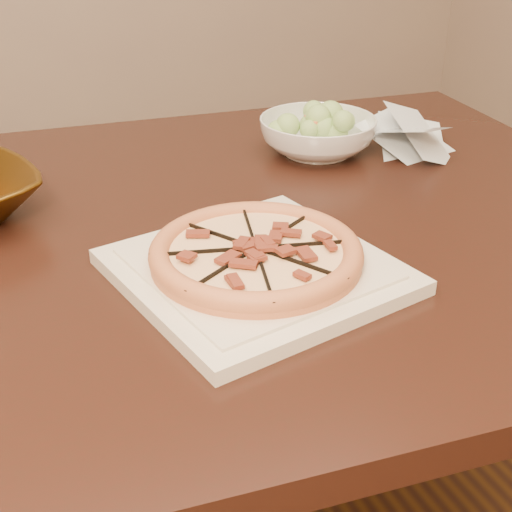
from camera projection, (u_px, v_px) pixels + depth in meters
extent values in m
cube|color=black|center=(136.00, 245.00, 0.97)|extent=(1.59, 1.11, 0.04)
cylinder|color=black|center=(377.00, 260.00, 1.71)|extent=(0.07, 0.07, 0.71)
cube|color=beige|center=(256.00, 272.00, 0.85)|extent=(0.35, 0.35, 0.02)
cube|color=beige|center=(256.00, 263.00, 0.84)|extent=(0.29, 0.29, 0.00)
cylinder|color=#D77D4C|center=(256.00, 257.00, 0.84)|extent=(0.25, 0.25, 0.01)
torus|color=#D77D4C|center=(256.00, 251.00, 0.83)|extent=(0.25, 0.25, 0.03)
cylinder|color=#F6E4B2|center=(256.00, 252.00, 0.83)|extent=(0.20, 0.20, 0.01)
cube|color=black|center=(256.00, 248.00, 0.83)|extent=(0.07, 0.24, 0.01)
cube|color=black|center=(256.00, 248.00, 0.83)|extent=(0.13, 0.22, 0.01)
cube|color=black|center=(256.00, 248.00, 0.83)|extent=(0.24, 0.07, 0.01)
cube|color=black|center=(256.00, 248.00, 0.83)|extent=(0.22, 0.13, 0.01)
cube|color=maroon|center=(271.00, 245.00, 0.83)|extent=(0.03, 0.02, 0.00)
cube|color=maroon|center=(288.00, 240.00, 0.84)|extent=(0.02, 0.01, 0.00)
cube|color=maroon|center=(298.00, 231.00, 0.86)|extent=(0.03, 0.02, 0.00)
cube|color=maroon|center=(269.00, 239.00, 0.85)|extent=(0.03, 0.02, 0.00)
cube|color=maroon|center=(272.00, 229.00, 0.87)|extent=(0.03, 0.03, 0.00)
cube|color=maroon|center=(265.00, 220.00, 0.89)|extent=(0.02, 0.03, 0.00)
cube|color=maroon|center=(254.00, 234.00, 0.86)|extent=(0.02, 0.03, 0.00)
cube|color=maroon|center=(241.00, 227.00, 0.88)|extent=(0.02, 0.02, 0.00)
cube|color=maroon|center=(221.00, 222.00, 0.89)|extent=(0.02, 0.03, 0.00)
cube|color=maroon|center=(232.00, 236.00, 0.85)|extent=(0.02, 0.03, 0.00)
cube|color=maroon|center=(210.00, 235.00, 0.85)|extent=(0.03, 0.03, 0.00)
cube|color=maroon|center=(237.00, 244.00, 0.83)|extent=(0.03, 0.03, 0.00)
cube|color=maroon|center=(217.00, 247.00, 0.83)|extent=(0.03, 0.02, 0.00)
cube|color=maroon|center=(198.00, 254.00, 0.81)|extent=(0.03, 0.02, 0.00)
cube|color=maroon|center=(234.00, 252.00, 0.82)|extent=(0.03, 0.02, 0.00)
cube|color=maroon|center=(223.00, 261.00, 0.80)|extent=(0.03, 0.02, 0.00)
cube|color=maroon|center=(220.00, 274.00, 0.77)|extent=(0.03, 0.03, 0.00)
cube|color=maroon|center=(247.00, 261.00, 0.80)|extent=(0.03, 0.03, 0.00)
cube|color=maroon|center=(254.00, 271.00, 0.78)|extent=(0.02, 0.03, 0.00)
cube|color=maroon|center=(260.00, 254.00, 0.81)|extent=(0.02, 0.03, 0.00)
cube|color=maroon|center=(273.00, 262.00, 0.80)|extent=(0.02, 0.02, 0.00)
cube|color=maroon|center=(295.00, 267.00, 0.79)|extent=(0.02, 0.03, 0.00)
cube|color=maroon|center=(275.00, 252.00, 0.82)|extent=(0.02, 0.03, 0.00)
cube|color=maroon|center=(297.00, 253.00, 0.81)|extent=(0.03, 0.03, 0.00)
cube|color=maroon|center=(319.00, 249.00, 0.82)|extent=(0.03, 0.02, 0.00)
imported|color=white|center=(318.00, 136.00, 1.21)|extent=(0.22, 0.22, 0.06)
sphere|color=#9BBF5E|center=(319.00, 108.00, 1.19)|extent=(0.04, 0.04, 0.04)
sphere|color=#9BBF5E|center=(326.00, 105.00, 1.20)|extent=(0.04, 0.04, 0.04)
sphere|color=#9BBF5E|center=(324.00, 102.00, 1.22)|extent=(0.04, 0.04, 0.04)
sphere|color=#9BBF5E|center=(318.00, 106.00, 1.20)|extent=(0.04, 0.04, 0.04)
sphere|color=#9BBF5E|center=(309.00, 103.00, 1.21)|extent=(0.04, 0.04, 0.04)
sphere|color=#9BBF5E|center=(318.00, 108.00, 1.19)|extent=(0.04, 0.04, 0.04)
sphere|color=#9BBF5E|center=(306.00, 107.00, 1.19)|extent=(0.04, 0.04, 0.04)
sphere|color=#9BBF5E|center=(296.00, 109.00, 1.18)|extent=(0.04, 0.04, 0.04)
sphere|color=#9BBF5E|center=(313.00, 109.00, 1.18)|extent=(0.04, 0.04, 0.04)
sphere|color=#9BBF5E|center=(310.00, 113.00, 1.16)|extent=(0.04, 0.04, 0.04)
sphere|color=#9BBF5E|center=(319.00, 109.00, 1.18)|extent=(0.04, 0.04, 0.04)
sphere|color=#9BBF5E|center=(324.00, 112.00, 1.17)|extent=(0.04, 0.04, 0.04)
sphere|color=#9BBF5E|center=(337.00, 113.00, 1.16)|extent=(0.04, 0.04, 0.04)
sphere|color=#9BBF5E|center=(327.00, 109.00, 1.18)|extent=(0.04, 0.04, 0.04)
sphere|color=#9BBF5E|center=(339.00, 108.00, 1.19)|extent=(0.04, 0.04, 0.04)
cube|color=#F56F3F|center=(325.00, 108.00, 1.22)|extent=(0.02, 0.02, 0.01)
cube|color=#F56F3F|center=(302.00, 111.00, 1.20)|extent=(0.02, 0.02, 0.01)
cube|color=#F56F3F|center=(312.00, 118.00, 1.17)|extent=(0.02, 0.02, 0.01)
cube|color=#F56F3F|center=(336.00, 116.00, 1.18)|extent=(0.02, 0.02, 0.01)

